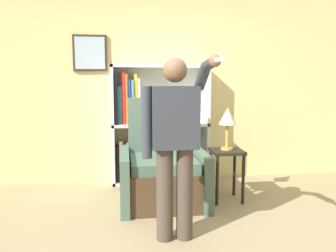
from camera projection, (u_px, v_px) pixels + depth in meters
name	position (u px, v px, depth m)	size (l,w,h in m)	color
ground_plane	(197.00, 243.00, 2.90)	(14.00, 14.00, 0.00)	#9E8966
wall_back	(167.00, 84.00, 4.71)	(8.00, 0.11, 2.80)	#DBCC84
bookcase	(148.00, 127.00, 4.60)	(1.36, 0.28, 1.66)	white
armchair	(162.00, 171.00, 3.91)	(0.98, 0.94, 1.23)	#4C3823
person_standing	(175.00, 139.00, 2.86)	(0.55, 0.78, 1.62)	#473D33
side_table	(226.00, 161.00, 3.92)	(0.37, 0.37, 0.62)	black
table_lamp	(227.00, 119.00, 3.85)	(0.21, 0.21, 0.50)	gold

